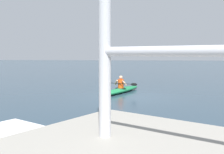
# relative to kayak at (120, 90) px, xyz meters

# --- Properties ---
(ground_plane) EXTENTS (160.00, 160.00, 0.00)m
(ground_plane) POSITION_rel_kayak_xyz_m (-0.63, 1.58, -0.14)
(ground_plane) COLOR #283D4C
(kayak) EXTENTS (2.39, 4.53, 0.28)m
(kayak) POSITION_rel_kayak_xyz_m (0.00, 0.00, 0.00)
(kayak) COLOR #19723F
(kayak) RESTS_ON ground
(kayaker) EXTENTS (2.18, 0.92, 0.74)m
(kayaker) POSITION_rel_kayak_xyz_m (-0.01, -0.02, 0.45)
(kayaker) COLOR #E04C14
(kayaker) RESTS_ON kayak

